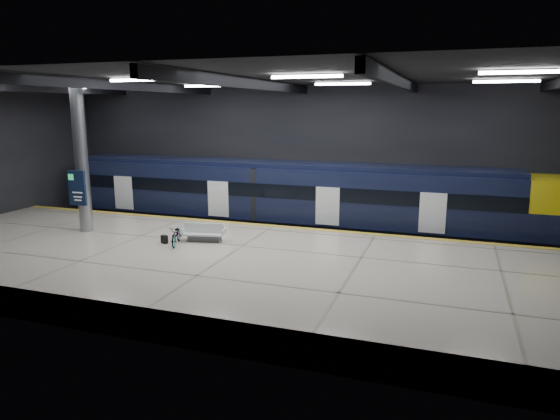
% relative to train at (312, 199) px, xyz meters
% --- Properties ---
extents(ground, '(30.00, 30.00, 0.00)m').
position_rel_train_xyz_m(ground, '(-1.18, -5.50, -2.06)').
color(ground, black).
rests_on(ground, ground).
extents(room_shell, '(30.10, 16.10, 8.05)m').
position_rel_train_xyz_m(room_shell, '(-1.18, -5.49, 3.66)').
color(room_shell, black).
rests_on(room_shell, ground).
extents(platform, '(30.00, 11.00, 1.10)m').
position_rel_train_xyz_m(platform, '(-1.18, -8.00, -1.51)').
color(platform, beige).
rests_on(platform, ground).
extents(safety_strip, '(30.00, 0.40, 0.01)m').
position_rel_train_xyz_m(safety_strip, '(-1.18, -2.75, -0.95)').
color(safety_strip, gold).
rests_on(safety_strip, platform).
extents(rails, '(30.00, 1.52, 0.16)m').
position_rel_train_xyz_m(rails, '(-1.18, 0.00, -1.98)').
color(rails, gray).
rests_on(rails, ground).
extents(train, '(29.40, 2.84, 3.79)m').
position_rel_train_xyz_m(train, '(0.00, 0.00, 0.00)').
color(train, black).
rests_on(train, ground).
extents(bench, '(1.93, 1.11, 0.80)m').
position_rel_train_xyz_m(bench, '(-3.05, -6.36, -0.68)').
color(bench, '#595B60').
rests_on(bench, platform).
extents(bicycle, '(1.08, 1.71, 0.85)m').
position_rel_train_xyz_m(bicycle, '(-3.90, -7.25, -0.53)').
color(bicycle, '#99999E').
rests_on(bicycle, platform).
extents(pannier_bag, '(0.35, 0.29, 0.35)m').
position_rel_train_xyz_m(pannier_bag, '(-4.50, -7.25, -0.78)').
color(pannier_bag, black).
rests_on(pannier_bag, platform).
extents(info_column, '(0.90, 0.78, 6.90)m').
position_rel_train_xyz_m(info_column, '(-9.18, -6.52, 2.40)').
color(info_column, '#9EA0A5').
rests_on(info_column, platform).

